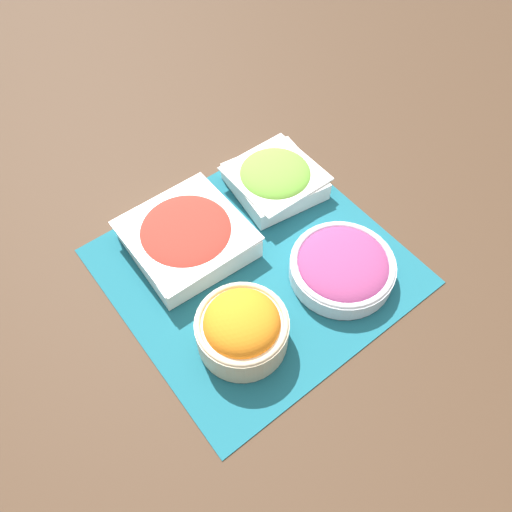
% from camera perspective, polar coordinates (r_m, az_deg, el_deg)
% --- Properties ---
extents(ground_plane, '(3.00, 3.00, 0.00)m').
position_cam_1_polar(ground_plane, '(0.91, 0.00, -1.21)').
color(ground_plane, '#422D1E').
extents(placemat, '(0.49, 0.47, 0.00)m').
position_cam_1_polar(placemat, '(0.91, 0.00, -1.14)').
color(placemat, '#195B6B').
rests_on(placemat, ground_plane).
extents(tomato_bowl, '(0.21, 0.21, 0.06)m').
position_cam_1_polar(tomato_bowl, '(0.91, -7.91, 2.27)').
color(tomato_bowl, white).
rests_on(tomato_bowl, placemat).
extents(onion_bowl, '(0.19, 0.19, 0.05)m').
position_cam_1_polar(onion_bowl, '(0.88, 9.85, -1.14)').
color(onion_bowl, silver).
rests_on(onion_bowl, placemat).
extents(carrot_bowl, '(0.15, 0.15, 0.09)m').
position_cam_1_polar(carrot_bowl, '(0.79, -1.61, -8.20)').
color(carrot_bowl, beige).
rests_on(carrot_bowl, placemat).
extents(lettuce_bowl, '(0.18, 0.18, 0.06)m').
position_cam_1_polar(lettuce_bowl, '(1.00, 2.19, 8.91)').
color(lettuce_bowl, white).
rests_on(lettuce_bowl, placemat).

